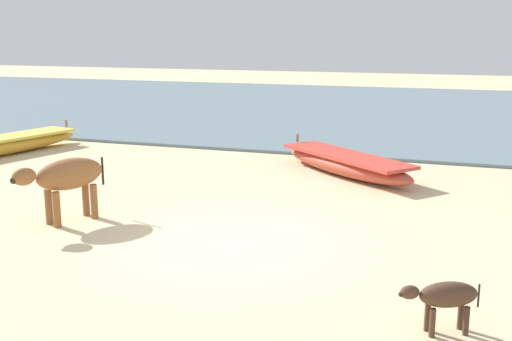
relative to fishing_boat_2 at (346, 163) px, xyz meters
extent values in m
plane|color=beige|center=(-0.75, -5.10, -0.25)|extent=(80.00, 80.00, 0.00)
cube|color=slate|center=(-0.75, 11.80, -0.21)|extent=(60.00, 20.00, 0.08)
cube|color=olive|center=(-8.76, -0.35, 0.10)|extent=(0.80, 0.32, 0.04)
cylinder|color=olive|center=(-8.27, 1.45, 0.30)|extent=(0.06, 0.06, 0.20)
ellipsoid|color=#B74733|center=(0.00, 0.00, -0.02)|extent=(3.70, 3.28, 0.46)
cube|color=#CC3F33|center=(0.00, 0.00, 0.17)|extent=(3.32, 2.96, 0.07)
cube|color=olive|center=(-0.23, 0.19, 0.10)|extent=(0.60, 0.70, 0.04)
cylinder|color=olive|center=(-1.43, 1.17, 0.31)|extent=(0.06, 0.06, 0.20)
ellipsoid|color=brown|center=(-3.67, -4.90, 0.56)|extent=(0.92, 1.28, 0.52)
ellipsoid|color=brown|center=(-4.00, -5.61, 0.64)|extent=(0.38, 0.45, 0.28)
sphere|color=#2D2119|center=(-4.07, -5.77, 0.61)|extent=(0.14, 0.14, 0.11)
cylinder|color=brown|center=(-3.70, -5.27, 0.04)|extent=(0.12, 0.12, 0.59)
cylinder|color=brown|center=(-3.94, -5.16, 0.04)|extent=(0.12, 0.12, 0.59)
cylinder|color=brown|center=(-3.41, -4.64, 0.04)|extent=(0.12, 0.12, 0.59)
cylinder|color=brown|center=(-3.65, -4.53, 0.04)|extent=(0.12, 0.12, 0.59)
cylinder|color=#2D2119|center=(-3.42, -4.33, 0.50)|extent=(0.04, 0.04, 0.48)
ellipsoid|color=#4C3323|center=(2.40, -7.01, 0.18)|extent=(0.68, 0.50, 0.27)
ellipsoid|color=#4C3323|center=(2.02, -7.18, 0.22)|extent=(0.24, 0.20, 0.15)
sphere|color=#2D2119|center=(1.94, -7.22, 0.21)|extent=(0.08, 0.08, 0.06)
cylinder|color=#4C3323|center=(2.26, -7.15, -0.10)|extent=(0.06, 0.06, 0.32)
cylinder|color=#4C3323|center=(2.20, -7.02, -0.10)|extent=(0.06, 0.06, 0.32)
cylinder|color=#4C3323|center=(2.59, -6.99, -0.10)|extent=(0.06, 0.06, 0.32)
cylinder|color=#4C3323|center=(2.53, -6.87, -0.10)|extent=(0.06, 0.06, 0.32)
cylinder|color=#2D2119|center=(2.70, -6.86, 0.15)|extent=(0.02, 0.02, 0.26)
camera|label=1|loc=(2.44, -13.34, 2.85)|focal=43.60mm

